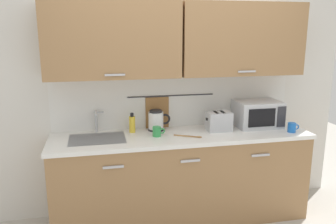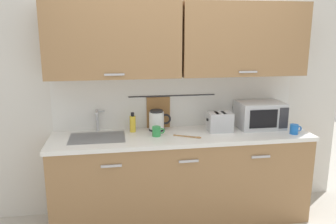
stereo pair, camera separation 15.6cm
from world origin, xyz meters
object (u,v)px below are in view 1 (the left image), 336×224
microwave (257,114)px  electric_kettle (156,121)px  mug_near_sink (157,131)px  wooden_spoon (191,136)px  mug_by_kettle (292,127)px  dish_soap_bottle (132,124)px  toaster (219,121)px

microwave → electric_kettle: microwave is taller
microwave → mug_near_sink: (-1.09, -0.13, -0.09)m
electric_kettle → wooden_spoon: (0.28, -0.30, -0.10)m
microwave → mug_by_kettle: (0.24, -0.28, -0.09)m
electric_kettle → mug_by_kettle: electric_kettle is taller
mug_near_sink → wooden_spoon: 0.33m
dish_soap_bottle → toaster: dish_soap_bottle is taller
microwave → toaster: 0.46m
electric_kettle → microwave: bearing=-3.9°
dish_soap_bottle → mug_by_kettle: (1.55, -0.33, -0.04)m
mug_near_sink → toaster: (0.64, 0.07, 0.05)m
wooden_spoon → toaster: bearing=25.5°
microwave → wooden_spoon: size_ratio=1.80×
wooden_spoon → electric_kettle: bearing=133.7°
dish_soap_bottle → mug_by_kettle: size_ratio=1.63×
toaster → mug_by_kettle: (0.69, -0.21, -0.05)m
dish_soap_bottle → toaster: size_ratio=0.77×
electric_kettle → mug_near_sink: size_ratio=1.89×
wooden_spoon → mug_near_sink: bearing=163.6°
microwave → electric_kettle: 1.07m
mug_near_sink → toaster: 0.65m
microwave → mug_near_sink: microwave is taller
mug_near_sink → microwave: bearing=6.8°
electric_kettle → dish_soap_bottle: 0.25m
mug_near_sink → wooden_spoon: bearing=-16.4°
electric_kettle → dish_soap_bottle: electric_kettle is taller
mug_by_kettle → electric_kettle: bearing=165.0°
mug_by_kettle → wooden_spoon: size_ratio=0.47×
mug_by_kettle → mug_near_sink: bearing=173.7°
electric_kettle → wooden_spoon: 0.42m
dish_soap_bottle → toaster: bearing=-7.8°
microwave → wooden_spoon: microwave is taller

